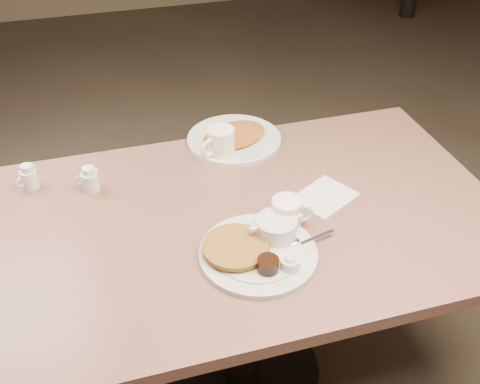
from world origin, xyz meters
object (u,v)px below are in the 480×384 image
object	(u,v)px
diner_table	(242,259)
creamer_right	(90,180)
coffee_mug_near	(287,213)
main_plate	(259,246)
hash_plate	(234,138)
coffee_mug_far	(220,143)
creamer_left	(29,178)

from	to	relation	value
diner_table	creamer_right	xyz separation A→B (m)	(-0.40, 0.24, 0.21)
coffee_mug_near	main_plate	bearing A→B (deg)	-143.20
creamer_right	hash_plate	size ratio (longest dim) A/B	0.19
diner_table	coffee_mug_far	size ratio (longest dim) A/B	11.09
coffee_mug_near	creamer_right	distance (m)	0.60
creamer_left	hash_plate	world-z (taller)	creamer_left
coffee_mug_far	hash_plate	size ratio (longest dim) A/B	0.32
coffee_mug_near	coffee_mug_far	size ratio (longest dim) A/B	0.93
coffee_mug_near	hash_plate	xyz separation A→B (m)	(-0.02, 0.47, -0.03)
hash_plate	main_plate	bearing A→B (deg)	-99.06
main_plate	hash_plate	world-z (taller)	main_plate
coffee_mug_near	creamer_right	xyz separation A→B (m)	(-0.51, 0.32, -0.01)
main_plate	coffee_mug_far	bearing A→B (deg)	87.54
creamer_right	coffee_mug_near	bearing A→B (deg)	-32.50
main_plate	creamer_right	world-z (taller)	creamer_right
creamer_left	creamer_right	size ratio (longest dim) A/B	1.00
creamer_left	main_plate	bearing A→B (deg)	-39.04
main_plate	hash_plate	xyz separation A→B (m)	(0.09, 0.55, -0.01)
coffee_mug_near	creamer_left	bearing A→B (deg)	150.47
diner_table	creamer_right	bearing A→B (deg)	148.62
coffee_mug_far	creamer_left	world-z (taller)	coffee_mug_far
coffee_mug_near	coffee_mug_far	xyz separation A→B (m)	(-0.09, 0.39, 0.00)
main_plate	creamer_left	bearing A→B (deg)	140.96
main_plate	creamer_left	world-z (taller)	creamer_left
creamer_left	diner_table	bearing A→B (deg)	-28.12
coffee_mug_near	creamer_right	bearing A→B (deg)	147.50
coffee_mug_near	creamer_left	distance (m)	0.78
creamer_right	hash_plate	bearing A→B (deg)	16.59
main_plate	coffee_mug_near	world-z (taller)	coffee_mug_near
coffee_mug_near	creamer_left	xyz separation A→B (m)	(-0.68, 0.39, -0.01)
main_plate	creamer_right	bearing A→B (deg)	134.80
diner_table	hash_plate	size ratio (longest dim) A/B	3.55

